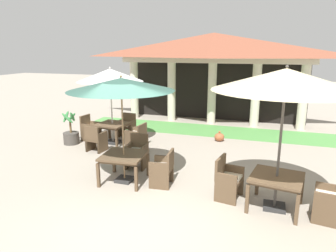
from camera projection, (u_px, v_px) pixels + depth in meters
ground_plane at (134, 217)px, 6.18m from camera, size 60.00×60.00×0.00m
background_pavilion at (214, 55)px, 13.32m from camera, size 8.68×2.42×3.93m
lawn_strip at (205, 130)px, 12.72m from camera, size 10.48×1.90×0.01m
patio_table_near_foreground at (124, 158)px, 7.70m from camera, size 1.11×1.11×0.72m
patio_umbrella_near_foreground at (121, 85)px, 7.25m from camera, size 2.55×2.55×2.67m
patio_chair_near_foreground_north at (137, 153)px, 8.70m from camera, size 0.59×0.63×0.92m
patio_chair_near_foreground_east at (163, 169)px, 7.52m from camera, size 0.55×0.61×0.89m
patio_table_mid_left at (112, 126)px, 10.85m from camera, size 1.10×1.10×0.72m
patio_umbrella_mid_left at (110, 76)px, 10.42m from camera, size 2.25×2.25×2.68m
patio_chair_mid_left_east at (137, 136)px, 10.52m from camera, size 0.61×0.67×0.81m
patio_chair_mid_left_north at (127, 126)px, 11.76m from camera, size 0.61×0.56×0.87m
patio_chair_mid_left_west at (90, 129)px, 11.28m from camera, size 0.60×0.61×0.91m
patio_chair_mid_left_south at (96, 139)px, 10.04m from camera, size 0.59×0.57×0.87m
patio_table_mid_right at (277, 180)px, 6.36m from camera, size 1.17×1.17×0.73m
patio_umbrella_mid_right at (286, 80)px, 5.86m from camera, size 2.84×2.84×2.97m
patio_chair_mid_right_east at (331, 201)px, 5.95m from camera, size 0.63×0.65×0.90m
patio_chair_mid_right_west at (228, 179)px, 6.88m from camera, size 0.60×0.71×0.94m
potted_palm_left_edge at (71, 135)px, 10.85m from camera, size 0.54×0.54×1.18m
terracotta_urn at (219, 137)px, 11.20m from camera, size 0.36×0.36×0.38m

